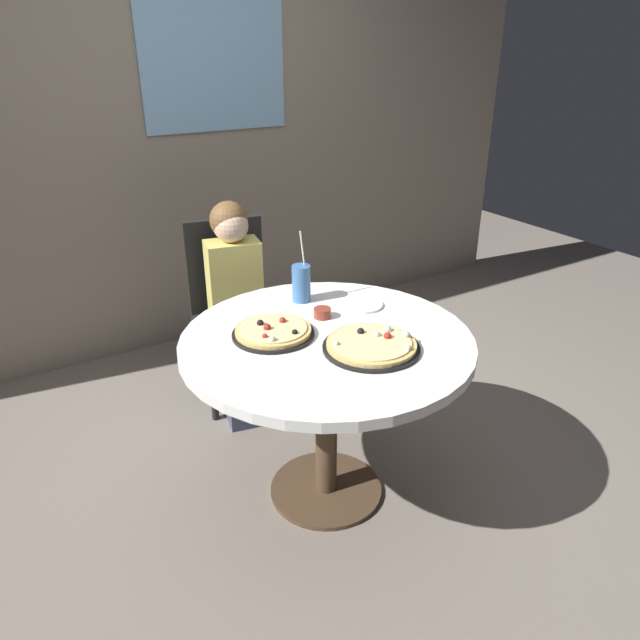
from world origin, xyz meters
TOP-DOWN VIEW (x-y plane):
  - ground_plane at (0.00, 0.00)m, footprint 8.00×8.00m
  - wall_with_window at (0.00, 1.78)m, footprint 5.20×0.14m
  - dining_table at (0.00, 0.00)m, footprint 1.12×1.12m
  - chair_wooden at (0.02, 0.97)m, footprint 0.47×0.47m
  - diner_child at (-0.01, 0.79)m, footprint 0.32×0.43m
  - pizza_veggie at (0.09, -0.17)m, footprint 0.36×0.36m
  - pizza_cheese at (-0.17, 0.12)m, footprint 0.32×0.32m
  - soda_cup at (0.09, 0.35)m, footprint 0.08×0.08m
  - sauce_bowl at (0.08, 0.16)m, footprint 0.07×0.07m
  - plate_small at (0.28, 0.17)m, footprint 0.18×0.18m

SIDE VIEW (x-z plane):
  - ground_plane at x=0.00m, z-range 0.00..0.00m
  - diner_child at x=-0.01m, z-range -0.06..1.02m
  - chair_wooden at x=0.02m, z-range 0.06..1.01m
  - dining_table at x=0.00m, z-range 0.27..1.02m
  - plate_small at x=0.28m, z-range 0.75..0.76m
  - pizza_cheese at x=-0.17m, z-range 0.74..0.79m
  - pizza_veggie at x=0.09m, z-range 0.74..0.79m
  - sauce_bowl at x=0.08m, z-range 0.75..0.79m
  - soda_cup at x=0.09m, z-range 0.68..0.99m
  - wall_with_window at x=0.00m, z-range 0.00..2.90m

